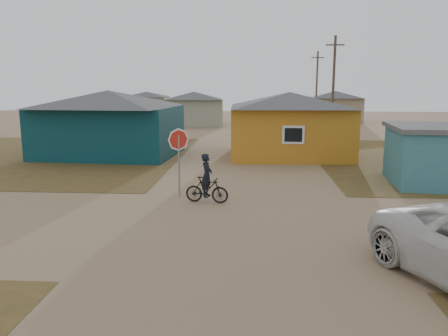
% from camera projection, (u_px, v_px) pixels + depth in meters
% --- Properties ---
extents(ground, '(120.00, 120.00, 0.00)m').
position_uv_depth(ground, '(242.00, 228.00, 13.39)').
color(ground, '#957756').
extents(grass_nw, '(20.00, 18.00, 0.00)m').
position_uv_depth(grass_nw, '(21.00, 156.00, 27.02)').
color(grass_nw, brown).
rests_on(grass_nw, ground).
extents(house_teal, '(8.93, 7.08, 4.00)m').
position_uv_depth(house_teal, '(109.00, 122.00, 26.78)').
color(house_teal, '#0A3038').
rests_on(house_teal, ground).
extents(house_yellow, '(7.72, 6.76, 3.90)m').
position_uv_depth(house_yellow, '(289.00, 123.00, 26.58)').
color(house_yellow, '#BC791D').
rests_on(house_yellow, ground).
extents(house_pale_west, '(7.04, 6.15, 3.60)m').
position_uv_depth(house_pale_west, '(194.00, 108.00, 46.75)').
color(house_pale_west, gray).
rests_on(house_pale_west, ground).
extents(house_beige_east, '(6.95, 6.05, 3.60)m').
position_uv_depth(house_beige_east, '(335.00, 106.00, 51.61)').
color(house_beige_east, gray).
rests_on(house_beige_east, ground).
extents(house_pale_north, '(6.28, 5.81, 3.40)m').
position_uv_depth(house_pale_north, '(147.00, 104.00, 59.03)').
color(house_pale_north, gray).
rests_on(house_pale_north, ground).
extents(utility_pole_near, '(1.40, 0.20, 8.00)m').
position_uv_depth(utility_pole_near, '(333.00, 87.00, 33.76)').
color(utility_pole_near, '#4C3E2E').
rests_on(utility_pole_near, ground).
extents(utility_pole_far, '(1.40, 0.20, 8.00)m').
position_uv_depth(utility_pole_far, '(317.00, 86.00, 49.38)').
color(utility_pole_far, '#4C3E2E').
rests_on(utility_pole_far, ground).
extents(stop_sign, '(0.87, 0.22, 2.70)m').
position_uv_depth(stop_sign, '(179.00, 147.00, 16.78)').
color(stop_sign, gray).
rests_on(stop_sign, ground).
extents(cyclist, '(1.69, 0.72, 1.85)m').
position_uv_depth(cyclist, '(207.00, 185.00, 16.17)').
color(cyclist, black).
rests_on(cyclist, ground).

